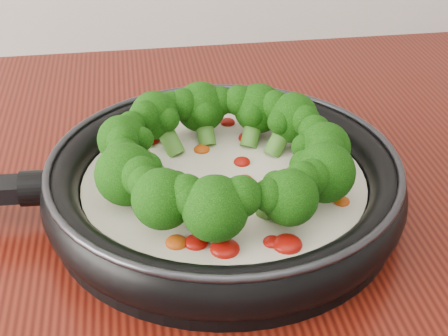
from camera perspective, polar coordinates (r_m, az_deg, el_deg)
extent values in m
cylinder|color=black|center=(0.67, 0.00, -3.15)|extent=(0.36, 0.36, 0.01)
torus|color=black|center=(0.66, 0.00, -1.26)|extent=(0.38, 0.38, 0.04)
torus|color=#2D2D33|center=(0.64, 0.00, 0.55)|extent=(0.37, 0.37, 0.01)
cylinder|color=black|center=(0.66, -15.84, -1.67)|extent=(0.03, 0.04, 0.04)
cylinder|color=white|center=(0.66, 0.00, -1.82)|extent=(0.30, 0.30, 0.02)
ellipsoid|color=#A80E08|center=(0.63, -8.59, -2.31)|extent=(0.03, 0.03, 0.01)
ellipsoid|color=#A80E08|center=(0.56, 0.07, -7.03)|extent=(0.04, 0.04, 0.01)
ellipsoid|color=#C9470C|center=(0.64, -7.57, -1.90)|extent=(0.03, 0.03, 0.01)
ellipsoid|color=#A80E08|center=(0.68, 1.57, 0.53)|extent=(0.02, 0.02, 0.01)
ellipsoid|color=#A80E08|center=(0.61, -5.31, -3.64)|extent=(0.03, 0.03, 0.01)
ellipsoid|color=#C9470C|center=(0.66, -8.31, -0.97)|extent=(0.02, 0.02, 0.01)
ellipsoid|color=#A80E08|center=(0.57, 4.21, -6.42)|extent=(0.02, 0.02, 0.01)
ellipsoid|color=#A80E08|center=(0.61, -5.85, -3.50)|extent=(0.03, 0.03, 0.01)
ellipsoid|color=#C9470C|center=(0.57, -4.16, -6.47)|extent=(0.02, 0.02, 0.01)
ellipsoid|color=#A80E08|center=(0.60, -0.60, -4.03)|extent=(0.03, 0.03, 0.01)
ellipsoid|color=#A80E08|center=(0.57, -2.45, -6.48)|extent=(0.03, 0.03, 0.01)
ellipsoid|color=#C9470C|center=(0.61, 4.23, -3.74)|extent=(0.02, 0.02, 0.01)
ellipsoid|color=#A80E08|center=(0.63, 0.00, -2.25)|extent=(0.02, 0.02, 0.01)
ellipsoid|color=#A80E08|center=(0.75, 0.32, 3.99)|extent=(0.02, 0.02, 0.01)
ellipsoid|color=#C9470C|center=(0.63, 10.18, -2.87)|extent=(0.02, 0.02, 0.01)
ellipsoid|color=#A80E08|center=(0.57, 5.52, -6.62)|extent=(0.04, 0.04, 0.01)
ellipsoid|color=#A80E08|center=(0.72, -6.50, 2.47)|extent=(0.03, 0.03, 0.01)
ellipsoid|color=#C9470C|center=(0.70, -1.95, 1.62)|extent=(0.02, 0.02, 0.01)
ellipsoid|color=#A80E08|center=(0.65, 1.80, -1.06)|extent=(0.02, 0.02, 0.01)
ellipsoid|color=#A80E08|center=(0.72, 2.17, 2.61)|extent=(0.03, 0.03, 0.01)
ellipsoid|color=white|center=(0.66, -3.53, -0.79)|extent=(0.01, 0.01, 0.00)
ellipsoid|color=white|center=(0.64, 1.42, -1.49)|extent=(0.01, 0.01, 0.00)
ellipsoid|color=white|center=(0.64, -1.16, -1.38)|extent=(0.01, 0.01, 0.00)
ellipsoid|color=white|center=(0.65, -1.81, -1.30)|extent=(0.01, 0.01, 0.00)
ellipsoid|color=white|center=(0.75, -2.75, 3.70)|extent=(0.01, 0.01, 0.00)
ellipsoid|color=white|center=(0.65, 4.55, -1.43)|extent=(0.01, 0.01, 0.00)
ellipsoid|color=white|center=(0.62, 6.57, -3.10)|extent=(0.00, 0.01, 0.00)
ellipsoid|color=white|center=(0.74, -5.11, 3.48)|extent=(0.01, 0.01, 0.00)
ellipsoid|color=white|center=(0.57, -0.32, -6.56)|extent=(0.01, 0.01, 0.00)
ellipsoid|color=white|center=(0.67, 6.65, 0.02)|extent=(0.01, 0.01, 0.00)
ellipsoid|color=white|center=(0.71, -6.63, 2.00)|extent=(0.01, 0.01, 0.00)
ellipsoid|color=white|center=(0.65, 0.55, -0.85)|extent=(0.01, 0.01, 0.00)
ellipsoid|color=white|center=(0.67, -9.39, -0.77)|extent=(0.01, 0.01, 0.00)
ellipsoid|color=white|center=(0.58, 0.49, -5.75)|extent=(0.01, 0.01, 0.00)
ellipsoid|color=white|center=(0.64, 0.18, -1.77)|extent=(0.01, 0.01, 0.00)
ellipsoid|color=white|center=(0.62, -1.37, -3.22)|extent=(0.01, 0.01, 0.00)
ellipsoid|color=white|center=(0.76, 1.62, 4.39)|extent=(0.01, 0.01, 0.00)
ellipsoid|color=white|center=(0.67, 6.18, -0.22)|extent=(0.01, 0.01, 0.00)
ellipsoid|color=white|center=(0.67, 7.41, -0.20)|extent=(0.01, 0.01, 0.00)
cylinder|color=#579831|center=(0.65, 6.91, 0.32)|extent=(0.04, 0.02, 0.04)
sphere|color=black|center=(0.65, 8.71, 1.73)|extent=(0.05, 0.05, 0.05)
sphere|color=black|center=(0.66, 7.88, 3.22)|extent=(0.03, 0.03, 0.03)
sphere|color=black|center=(0.63, 8.71, 1.34)|extent=(0.03, 0.03, 0.03)
sphere|color=black|center=(0.64, 7.00, 1.84)|extent=(0.03, 0.03, 0.03)
cylinder|color=#579831|center=(0.69, 4.82, 2.49)|extent=(0.04, 0.04, 0.04)
sphere|color=black|center=(0.70, 6.01, 4.37)|extent=(0.06, 0.06, 0.05)
sphere|color=black|center=(0.70, 4.46, 5.41)|extent=(0.04, 0.04, 0.03)
sphere|color=black|center=(0.68, 7.05, 4.16)|extent=(0.03, 0.03, 0.03)
sphere|color=black|center=(0.68, 4.91, 4.02)|extent=(0.03, 0.03, 0.03)
cylinder|color=#579831|center=(0.71, 2.45, 3.23)|extent=(0.03, 0.04, 0.04)
sphere|color=black|center=(0.72, 3.03, 5.21)|extent=(0.06, 0.06, 0.05)
sphere|color=black|center=(0.71, 1.33, 5.90)|extent=(0.04, 0.04, 0.03)
sphere|color=black|center=(0.70, 4.49, 5.24)|extent=(0.03, 0.03, 0.03)
sphere|color=black|center=(0.70, 2.48, 4.69)|extent=(0.03, 0.03, 0.03)
cylinder|color=#579831|center=(0.71, -1.65, 3.35)|extent=(0.02, 0.04, 0.04)
sphere|color=black|center=(0.72, -2.03, 5.33)|extent=(0.06, 0.06, 0.06)
sphere|color=black|center=(0.71, -3.58, 5.54)|extent=(0.04, 0.04, 0.03)
sphere|color=black|center=(0.72, -0.34, 5.85)|extent=(0.03, 0.03, 0.03)
sphere|color=black|center=(0.70, -1.67, 4.79)|extent=(0.03, 0.03, 0.03)
cylinder|color=#579831|center=(0.69, -4.81, 2.61)|extent=(0.04, 0.04, 0.04)
sphere|color=black|center=(0.70, -6.03, 4.59)|extent=(0.05, 0.05, 0.05)
sphere|color=black|center=(0.68, -6.94, 4.52)|extent=(0.03, 0.03, 0.03)
sphere|color=black|center=(0.70, -4.64, 5.49)|extent=(0.03, 0.03, 0.03)
sphere|color=black|center=(0.68, -4.95, 4.23)|extent=(0.03, 0.03, 0.03)
cylinder|color=#579831|center=(0.66, -6.94, 0.81)|extent=(0.04, 0.03, 0.04)
sphere|color=black|center=(0.66, -8.85, 2.46)|extent=(0.05, 0.05, 0.05)
sphere|color=black|center=(0.63, -8.81, 2.30)|extent=(0.03, 0.03, 0.03)
sphere|color=black|center=(0.67, -8.09, 3.70)|extent=(0.03, 0.03, 0.03)
sphere|color=black|center=(0.65, -7.19, 2.51)|extent=(0.03, 0.03, 0.02)
cylinder|color=#579831|center=(0.62, -6.62, -1.56)|extent=(0.04, 0.03, 0.04)
sphere|color=black|center=(0.61, -8.48, -0.56)|extent=(0.06, 0.06, 0.06)
sphere|color=black|center=(0.59, -7.27, -0.74)|extent=(0.04, 0.04, 0.04)
sphere|color=black|center=(0.62, -8.77, 1.04)|extent=(0.04, 0.04, 0.03)
sphere|color=black|center=(0.61, -6.73, 0.04)|extent=(0.03, 0.03, 0.03)
cylinder|color=#579831|center=(0.59, -4.05, -3.31)|extent=(0.04, 0.04, 0.04)
sphere|color=black|center=(0.56, -5.36, -2.69)|extent=(0.06, 0.06, 0.05)
sphere|color=black|center=(0.55, -3.30, -2.23)|extent=(0.04, 0.04, 0.03)
sphere|color=black|center=(0.57, -6.79, -1.34)|extent=(0.03, 0.03, 0.03)
sphere|color=black|center=(0.57, -4.23, -1.55)|extent=(0.03, 0.03, 0.03)
cylinder|color=#579831|center=(0.58, -0.58, -3.96)|extent=(0.03, 0.04, 0.04)
sphere|color=black|center=(0.55, -0.78, -3.54)|extent=(0.06, 0.06, 0.06)
sphere|color=black|center=(0.55, 1.52, -2.48)|extent=(0.04, 0.04, 0.04)
sphere|color=black|center=(0.55, -2.98, -2.62)|extent=(0.04, 0.04, 0.03)
sphere|color=black|center=(0.56, -0.61, -2.19)|extent=(0.03, 0.03, 0.03)
cylinder|color=#579831|center=(0.59, 4.34, -3.20)|extent=(0.03, 0.04, 0.04)
sphere|color=black|center=(0.56, 5.74, -2.56)|extent=(0.05, 0.05, 0.05)
sphere|color=black|center=(0.57, 6.85, -0.93)|extent=(0.03, 0.03, 0.03)
sphere|color=black|center=(0.55, 3.97, -2.40)|extent=(0.03, 0.03, 0.03)
sphere|color=black|center=(0.58, 4.53, -1.45)|extent=(0.03, 0.03, 0.03)
cylinder|color=#579831|center=(0.62, 6.73, -1.51)|extent=(0.04, 0.04, 0.04)
sphere|color=black|center=(0.60, 8.75, -0.39)|extent=(0.06, 0.06, 0.06)
sphere|color=black|center=(0.62, 8.87, 1.39)|extent=(0.04, 0.04, 0.04)
sphere|color=black|center=(0.58, 7.73, -0.73)|extent=(0.03, 0.03, 0.03)
sphere|color=black|center=(0.61, 7.00, 0.24)|extent=(0.03, 0.03, 0.03)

